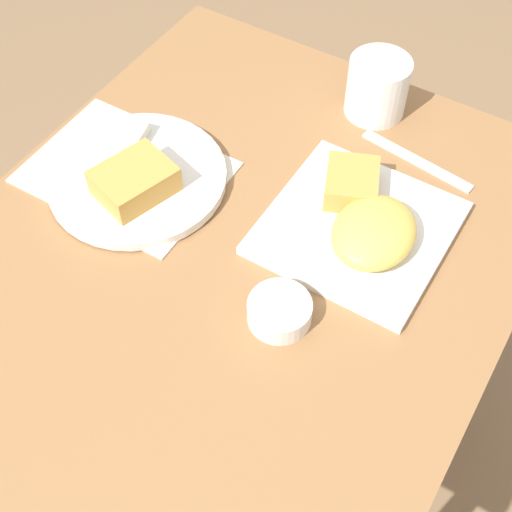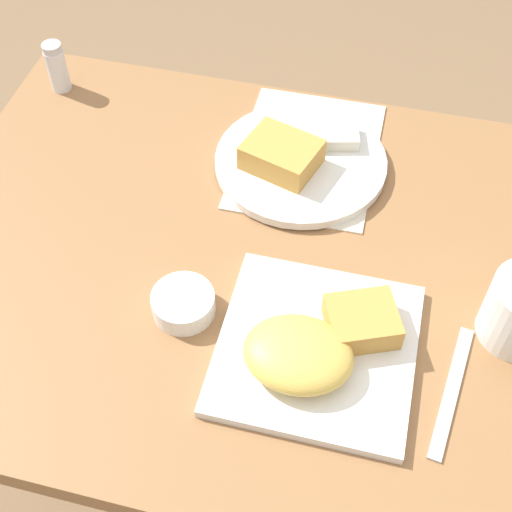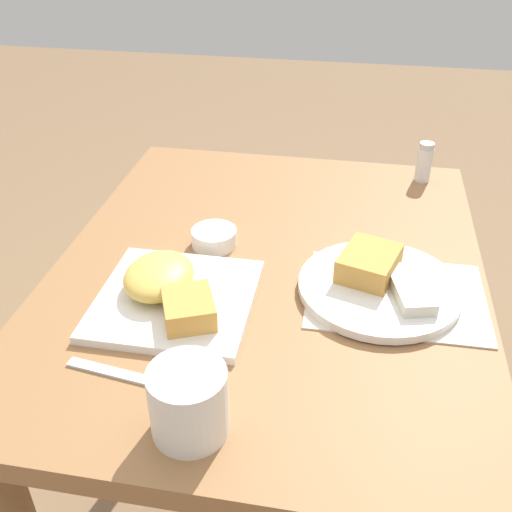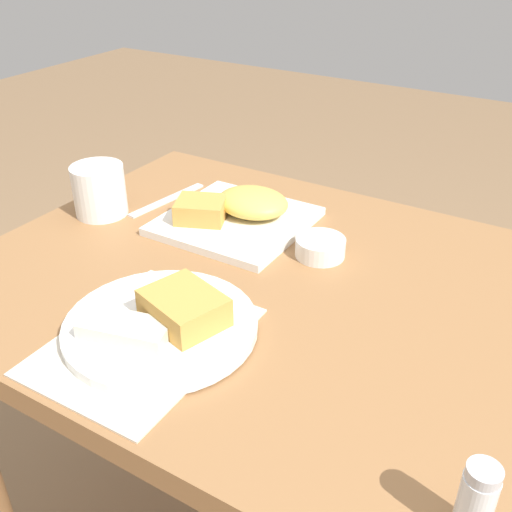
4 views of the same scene
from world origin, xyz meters
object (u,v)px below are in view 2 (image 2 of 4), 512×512
(plate_oval_far, at_px, (298,158))
(salt_shaker, at_px, (57,70))
(butter_knife, at_px, (452,391))
(sauce_ramekin, at_px, (183,303))
(plate_square_near, at_px, (316,347))

(plate_oval_far, height_order, salt_shaker, salt_shaker)
(salt_shaker, distance_m, butter_knife, 0.78)
(plate_oval_far, distance_m, butter_knife, 0.41)
(sauce_ramekin, bearing_deg, salt_shaker, 131.31)
(salt_shaker, bearing_deg, butter_knife, -31.52)
(plate_square_near, xyz_separation_m, plate_oval_far, (-0.09, 0.31, -0.00))
(sauce_ramekin, xyz_separation_m, butter_knife, (0.34, -0.03, -0.01))
(butter_knife, bearing_deg, plate_square_near, 95.00)
(plate_square_near, xyz_separation_m, salt_shaker, (-0.50, 0.40, 0.02))
(sauce_ramekin, relative_size, butter_knife, 0.44)
(plate_square_near, height_order, salt_shaker, salt_shaker)
(sauce_ramekin, height_order, salt_shaker, salt_shaker)
(plate_square_near, distance_m, sauce_ramekin, 0.18)
(plate_square_near, distance_m, butter_knife, 0.17)
(plate_square_near, distance_m, plate_oval_far, 0.33)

